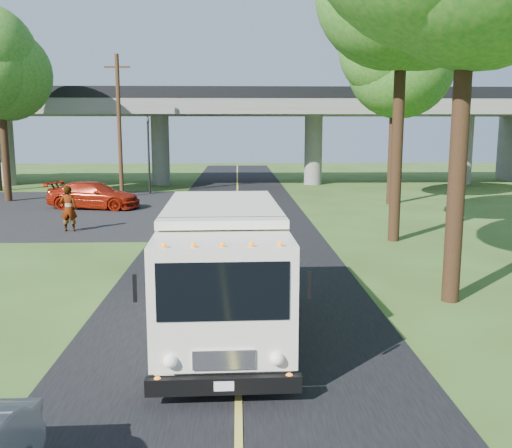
{
  "coord_description": "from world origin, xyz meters",
  "views": [
    {
      "loc": [
        0.0,
        -13.07,
        4.43
      ],
      "look_at": [
        0.55,
        3.67,
        1.6
      ],
      "focal_mm": 40.0,
      "sensor_mm": 36.0,
      "label": 1
    }
  ],
  "objects_px": {
    "step_van": "(223,267)",
    "tree_left_lot": "(1,68)",
    "tree_right_far": "(400,58)",
    "pedestrian": "(69,209)",
    "traffic_signal": "(148,146)",
    "utility_pole": "(119,125)",
    "red_sedan": "(94,195)"
  },
  "relations": [
    {
      "from": "traffic_signal",
      "to": "utility_pole",
      "type": "bearing_deg",
      "value": -126.87
    },
    {
      "from": "traffic_signal",
      "to": "step_van",
      "type": "height_order",
      "value": "traffic_signal"
    },
    {
      "from": "utility_pole",
      "to": "step_van",
      "type": "bearing_deg",
      "value": -74.15
    },
    {
      "from": "tree_left_lot",
      "to": "pedestrian",
      "type": "xyz_separation_m",
      "value": [
        6.53,
        -10.39,
        -6.91
      ]
    },
    {
      "from": "traffic_signal",
      "to": "step_van",
      "type": "distance_m",
      "value": 27.91
    },
    {
      "from": "utility_pole",
      "to": "tree_left_lot",
      "type": "xyz_separation_m",
      "value": [
        -6.29,
        -2.16,
        3.31
      ]
    },
    {
      "from": "red_sedan",
      "to": "pedestrian",
      "type": "height_order",
      "value": "pedestrian"
    },
    {
      "from": "tree_left_lot",
      "to": "step_van",
      "type": "relative_size",
      "value": 1.56
    },
    {
      "from": "traffic_signal",
      "to": "utility_pole",
      "type": "relative_size",
      "value": 0.58
    },
    {
      "from": "step_van",
      "to": "tree_left_lot",
      "type": "bearing_deg",
      "value": 118.63
    },
    {
      "from": "step_van",
      "to": "red_sedan",
      "type": "xyz_separation_m",
      "value": [
        -7.64,
        19.89,
        -0.78
      ]
    },
    {
      "from": "tree_right_far",
      "to": "step_van",
      "type": "distance_m",
      "value": 24.14
    },
    {
      "from": "traffic_signal",
      "to": "utility_pole",
      "type": "distance_m",
      "value": 2.86
    },
    {
      "from": "utility_pole",
      "to": "tree_left_lot",
      "type": "height_order",
      "value": "tree_left_lot"
    },
    {
      "from": "tree_left_lot",
      "to": "step_van",
      "type": "bearing_deg",
      "value": -59.76
    },
    {
      "from": "traffic_signal",
      "to": "pedestrian",
      "type": "height_order",
      "value": "traffic_signal"
    },
    {
      "from": "tree_left_lot",
      "to": "red_sedan",
      "type": "xyz_separation_m",
      "value": [
        5.83,
        -3.22,
        -7.16
      ]
    },
    {
      "from": "red_sedan",
      "to": "tree_right_far",
      "type": "bearing_deg",
      "value": -73.91
    },
    {
      "from": "traffic_signal",
      "to": "red_sedan",
      "type": "xyz_separation_m",
      "value": [
        -1.96,
        -7.39,
        -2.45
      ]
    },
    {
      "from": "tree_left_lot",
      "to": "tree_right_far",
      "type": "bearing_deg",
      "value": -4.97
    },
    {
      "from": "traffic_signal",
      "to": "tree_right_far",
      "type": "xyz_separation_m",
      "value": [
        15.21,
        -6.16,
        5.1
      ]
    },
    {
      "from": "tree_right_far",
      "to": "pedestrian",
      "type": "bearing_deg",
      "value": -153.01
    },
    {
      "from": "step_van",
      "to": "pedestrian",
      "type": "height_order",
      "value": "step_van"
    },
    {
      "from": "utility_pole",
      "to": "traffic_signal",
      "type": "bearing_deg",
      "value": 53.13
    },
    {
      "from": "tree_right_far",
      "to": "traffic_signal",
      "type": "bearing_deg",
      "value": 157.93
    },
    {
      "from": "tree_right_far",
      "to": "pedestrian",
      "type": "relative_size",
      "value": 5.54
    },
    {
      "from": "pedestrian",
      "to": "tree_left_lot",
      "type": "bearing_deg",
      "value": -59.15
    },
    {
      "from": "utility_pole",
      "to": "tree_right_far",
      "type": "bearing_deg",
      "value": -14.0
    },
    {
      "from": "utility_pole",
      "to": "step_van",
      "type": "xyz_separation_m",
      "value": [
        7.18,
        -25.28,
        -3.07
      ]
    },
    {
      "from": "tree_left_lot",
      "to": "pedestrian",
      "type": "bearing_deg",
      "value": -57.86
    },
    {
      "from": "utility_pole",
      "to": "tree_right_far",
      "type": "distance_m",
      "value": 17.61
    },
    {
      "from": "step_van",
      "to": "pedestrian",
      "type": "bearing_deg",
      "value": 117.03
    }
  ]
}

